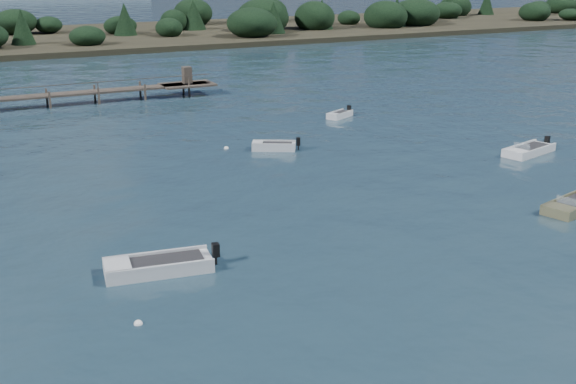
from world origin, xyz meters
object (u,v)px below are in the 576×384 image
tender_far_white (274,148)px  tender_far_grey_b (340,116)px  dinghy_mid_white_a (575,207)px  dinghy_mid_grey (159,268)px  dinghy_mid_white_b (529,152)px

tender_far_white → tender_far_grey_b: bearing=37.0°
dinghy_mid_white_a → tender_far_white: size_ratio=1.45×
tender_far_grey_b → dinghy_mid_grey: bearing=-134.0°
dinghy_mid_white_a → tender_far_white: bearing=116.4°
dinghy_mid_grey → tender_far_white: bearing=51.1°
dinghy_mid_white_b → dinghy_mid_grey: bearing=-165.0°
tender_far_grey_b → dinghy_mid_grey: (-22.41, -23.21, 0.03)m
dinghy_mid_white_b → dinghy_mid_grey: dinghy_mid_grey is taller
tender_far_grey_b → dinghy_mid_white_a: 25.25m
tender_far_grey_b → dinghy_mid_white_b: size_ratio=0.62×
dinghy_mid_white_a → dinghy_mid_white_b: (5.99, 9.56, 0.01)m
tender_far_grey_b → tender_far_white: tender_far_white is taller
tender_far_white → dinghy_mid_white_b: 17.31m
dinghy_mid_white_b → dinghy_mid_white_a: bearing=-122.0°
tender_far_grey_b → tender_far_white: 11.75m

